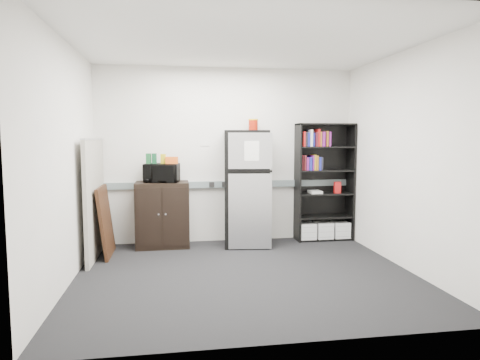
{
  "coord_description": "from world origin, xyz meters",
  "views": [
    {
      "loc": [
        -0.84,
        -4.9,
        1.63
      ],
      "look_at": [
        0.07,
        0.9,
        1.05
      ],
      "focal_mm": 32.0,
      "sensor_mm": 36.0,
      "label": 1
    }
  ],
  "objects_px": {
    "cabinet": "(163,214)",
    "refrigerator": "(246,188)",
    "cubicle_partition": "(95,198)",
    "microwave": "(162,173)",
    "bookshelf": "(324,183)"
  },
  "relations": [
    {
      "from": "cabinet",
      "to": "refrigerator",
      "type": "height_order",
      "value": "refrigerator"
    },
    {
      "from": "cubicle_partition",
      "to": "microwave",
      "type": "relative_size",
      "value": 3.28
    },
    {
      "from": "cabinet",
      "to": "microwave",
      "type": "xyz_separation_m",
      "value": [
        0.0,
        -0.02,
        0.62
      ]
    },
    {
      "from": "cubicle_partition",
      "to": "microwave",
      "type": "xyz_separation_m",
      "value": [
        0.89,
        0.4,
        0.3
      ]
    },
    {
      "from": "cabinet",
      "to": "refrigerator",
      "type": "distance_m",
      "value": 1.31
    },
    {
      "from": "bookshelf",
      "to": "cabinet",
      "type": "height_order",
      "value": "bookshelf"
    },
    {
      "from": "microwave",
      "to": "refrigerator",
      "type": "xyz_separation_m",
      "value": [
        1.25,
        -0.06,
        -0.24
      ]
    },
    {
      "from": "bookshelf",
      "to": "cabinet",
      "type": "bearing_deg",
      "value": -178.54
    },
    {
      "from": "cubicle_partition",
      "to": "refrigerator",
      "type": "distance_m",
      "value": 2.18
    },
    {
      "from": "cubicle_partition",
      "to": "refrigerator",
      "type": "xyz_separation_m",
      "value": [
        2.15,
        0.34,
        0.06
      ]
    },
    {
      "from": "bookshelf",
      "to": "cubicle_partition",
      "type": "relative_size",
      "value": 1.14
    },
    {
      "from": "cubicle_partition",
      "to": "cabinet",
      "type": "height_order",
      "value": "cubicle_partition"
    },
    {
      "from": "bookshelf",
      "to": "refrigerator",
      "type": "relative_size",
      "value": 1.07
    },
    {
      "from": "bookshelf",
      "to": "cabinet",
      "type": "xyz_separation_m",
      "value": [
        -2.53,
        -0.06,
        -0.43
      ]
    },
    {
      "from": "cubicle_partition",
      "to": "cabinet",
      "type": "relative_size",
      "value": 1.66
    }
  ]
}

